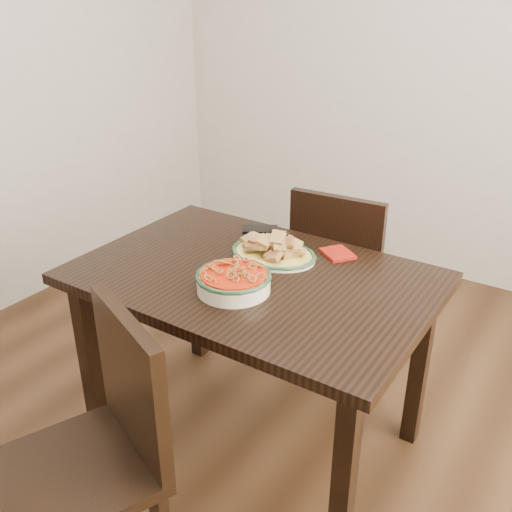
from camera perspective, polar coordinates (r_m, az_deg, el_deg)
The scene contains 9 objects.
floor at distance 2.55m, azimuth 1.23°, elevation -15.73°, with size 3.50×3.50×0.00m, color #341F10.
wall_back at distance 3.55m, azimuth 17.49°, elevation 18.26°, with size 3.50×0.10×2.60m, color beige.
dining_table at distance 2.08m, azimuth -0.30°, elevation -4.00°, with size 1.26×0.84×0.75m.
chair_far at distance 2.64m, azimuth 8.56°, elevation -1.39°, with size 0.45×0.45×0.89m.
chair_near at distance 1.77m, azimuth -15.18°, elevation -17.56°, with size 0.55×0.55×0.89m.
fish_plate at distance 2.14m, azimuth 1.76°, elevation 1.01°, with size 0.33×0.26×0.11m.
noodle_bowl at distance 1.91m, azimuth -2.26°, elevation -2.30°, with size 0.26×0.26×0.08m.
smartphone at distance 2.39m, azimuth 0.42°, elevation 2.69°, with size 0.15×0.08×0.01m, color black.
napkin at distance 2.20m, azimuth 8.16°, elevation 0.25°, with size 0.12×0.10×0.01m, color maroon.
Camera 1 is at (1.01, -1.63, 1.69)m, focal length 40.00 mm.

